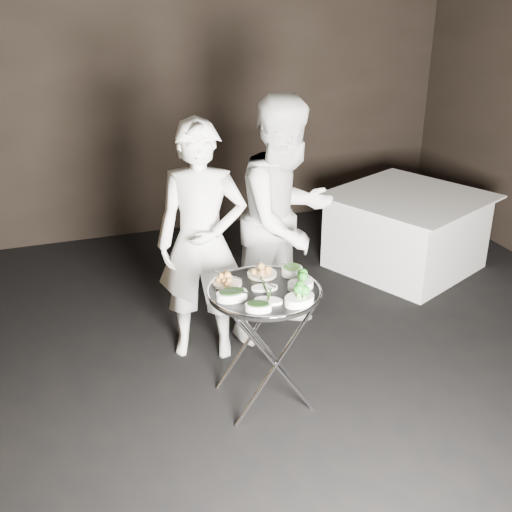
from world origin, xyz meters
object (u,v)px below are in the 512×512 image
object	(u,v)px
tray_stand	(264,341)
serving_tray	(264,291)
waiter_left	(202,243)
dining_table	(406,231)
waiter_right	(286,220)

from	to	relation	value
tray_stand	serving_tray	xyz separation A→B (m)	(-0.00, -0.00, 0.35)
serving_tray	waiter_left	size ratio (longest dim) A/B	0.41
serving_tray	dining_table	world-z (taller)	serving_tray
tray_stand	waiter_left	world-z (taller)	waiter_left
waiter_right	waiter_left	bearing A→B (deg)	165.86
waiter_right	dining_table	xyz separation A→B (m)	(1.48, 0.70, -0.55)
tray_stand	waiter_left	distance (m)	0.83
tray_stand	waiter_right	size ratio (longest dim) A/B	0.43
waiter_left	waiter_right	bearing A→B (deg)	28.25
tray_stand	dining_table	bearing A→B (deg)	37.46
waiter_left	waiter_right	distance (m)	0.66
serving_tray	dining_table	xyz separation A→B (m)	(1.94, 1.48, -0.43)
tray_stand	waiter_right	bearing A→B (deg)	59.81
waiter_right	dining_table	size ratio (longest dim) A/B	1.47
tray_stand	serving_tray	world-z (taller)	serving_tray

